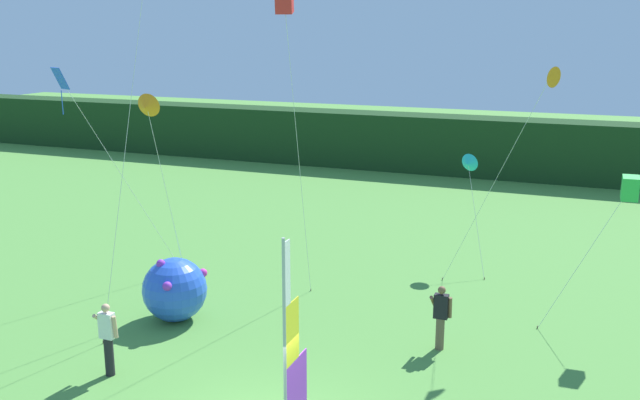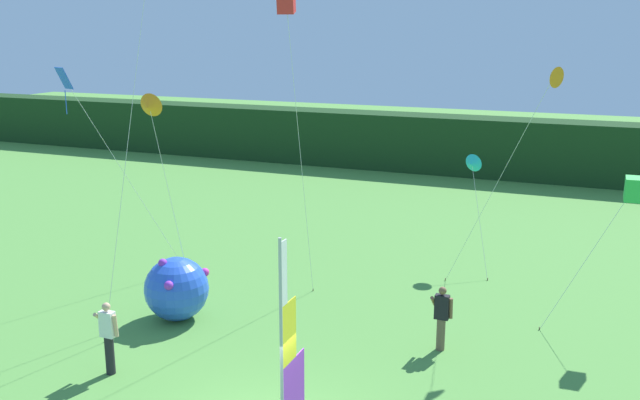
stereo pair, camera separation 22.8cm
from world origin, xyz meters
name	(u,v)px [view 2 (the right image)]	position (x,y,z in m)	size (l,w,h in m)	color
distant_treeline	(489,147)	(0.00, 28.01, 1.60)	(80.00, 2.40, 3.20)	#193819
banner_flag	(288,356)	(0.91, -0.40, 2.17)	(0.06, 1.03, 4.52)	#B7B7BC
person_near_banner	(442,316)	(2.50, 5.40, 0.91)	(0.55, 0.48, 1.71)	brown
person_mid_field	(108,336)	(-4.49, 1.15, 0.97)	(0.55, 0.48, 1.80)	black
inflatable_balloon	(177,289)	(-4.83, 4.52, 0.91)	(1.80, 1.80, 1.85)	blue
kite_orange_delta_1	(149,107)	(-5.68, 4.92, 5.91)	(0.95, 1.09, 6.29)	brown
kite_orange_delta_2	(553,79)	(4.47, 9.02, 6.68)	(3.27, 1.78, 7.04)	brown
kite_red_box_3	(286,2)	(-2.09, 6.14, 8.68)	(0.57, 2.18, 9.09)	brown
kite_green_box_4	(633,190)	(6.72, 8.43, 3.94)	(2.23, 1.08, 4.29)	brown
kite_cyan_delta_5	(472,164)	(1.81, 12.64, 3.50)	(1.35, 1.93, 3.84)	brown
kite_blue_diamond_6	(74,96)	(-8.60, 5.34, 6.09)	(2.17, 3.22, 6.93)	brown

